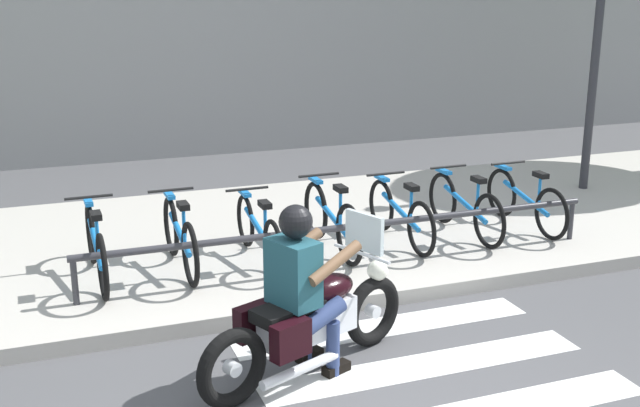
# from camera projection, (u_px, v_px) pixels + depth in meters

# --- Properties ---
(sidewalk) EXTENTS (24.00, 4.40, 0.15)m
(sidewalk) POSITION_uv_depth(u_px,v_px,m) (224.00, 243.00, 9.20)
(sidewalk) COLOR #B7B2A8
(sidewalk) RESTS_ON ground
(crosswalk_stripe_3) EXTENTS (2.80, 0.40, 0.01)m
(crosswalk_stripe_3) POSITION_uv_depth(u_px,v_px,m) (424.00, 365.00, 6.45)
(crosswalk_stripe_3) COLOR white
(crosswalk_stripe_3) RESTS_ON ground
(crosswalk_stripe_4) EXTENTS (2.80, 0.40, 0.01)m
(crosswalk_stripe_4) POSITION_uv_depth(u_px,v_px,m) (383.00, 327.00, 7.17)
(crosswalk_stripe_4) COLOR white
(crosswalk_stripe_4) RESTS_ON ground
(motorcycle) EXTENTS (2.00, 0.99, 1.21)m
(motorcycle) POSITION_uv_depth(u_px,v_px,m) (309.00, 320.00, 6.22)
(motorcycle) COLOR black
(motorcycle) RESTS_ON ground
(rider) EXTENTS (0.75, 0.69, 1.43)m
(rider) POSITION_uv_depth(u_px,v_px,m) (301.00, 280.00, 6.07)
(rider) COLOR #1E4C59
(rider) RESTS_ON ground
(bicycle_0) EXTENTS (0.48, 1.72, 0.78)m
(bicycle_0) POSITION_uv_depth(u_px,v_px,m) (96.00, 247.00, 7.78)
(bicycle_0) COLOR black
(bicycle_0) RESTS_ON sidewalk
(bicycle_1) EXTENTS (0.48, 1.63, 0.78)m
(bicycle_1) POSITION_uv_depth(u_px,v_px,m) (180.00, 237.00, 8.05)
(bicycle_1) COLOR black
(bicycle_1) RESTS_ON sidewalk
(bicycle_2) EXTENTS (0.48, 1.60, 0.72)m
(bicycle_2) POSITION_uv_depth(u_px,v_px,m) (258.00, 231.00, 8.34)
(bicycle_2) COLOR black
(bicycle_2) RESTS_ON sidewalk
(bicycle_3) EXTENTS (0.48, 1.65, 0.80)m
(bicycle_3) POSITION_uv_depth(u_px,v_px,m) (332.00, 220.00, 8.61)
(bicycle_3) COLOR black
(bicycle_3) RESTS_ON sidewalk
(bicycle_4) EXTENTS (0.48, 1.61, 0.75)m
(bicycle_4) POSITION_uv_depth(u_px,v_px,m) (400.00, 214.00, 8.89)
(bicycle_4) COLOR black
(bicycle_4) RESTS_ON sidewalk
(bicycle_5) EXTENTS (0.48, 1.66, 0.76)m
(bicycle_5) POSITION_uv_depth(u_px,v_px,m) (465.00, 207.00, 9.17)
(bicycle_5) COLOR black
(bicycle_5) RESTS_ON sidewalk
(bicycle_6) EXTENTS (0.48, 1.62, 0.74)m
(bicycle_6) POSITION_uv_depth(u_px,v_px,m) (525.00, 200.00, 9.45)
(bicycle_6) COLOR black
(bicycle_6) RESTS_ON sidewalk
(bike_rack) EXTENTS (5.59, 0.07, 0.49)m
(bike_rack) POSITION_uv_depth(u_px,v_px,m) (351.00, 229.00, 8.09)
(bike_rack) COLOR #333338
(bike_rack) RESTS_ON sidewalk
(street_lamp) EXTENTS (0.28, 0.28, 3.82)m
(street_lamp) POSITION_uv_depth(u_px,v_px,m) (598.00, 32.00, 10.74)
(street_lamp) COLOR #2D2D33
(street_lamp) RESTS_ON ground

